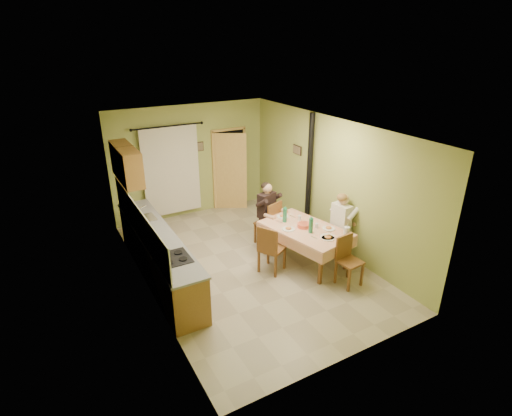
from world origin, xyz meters
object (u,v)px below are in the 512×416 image
chair_far (268,231)px  man_right (342,218)px  dining_table (305,245)px  chair_right (341,243)px  chair_left (271,258)px  stove_flue (308,191)px  man_far (268,206)px  chair_near (348,270)px

chair_far → man_right: bearing=-68.9°
dining_table → man_right: (0.78, -0.18, 0.50)m
chair_right → chair_left: chair_right is taller
stove_flue → dining_table: bearing=-127.9°
chair_right → man_far: (-1.04, 1.25, 0.59)m
chair_far → man_far: size_ratio=0.73×
chair_near → chair_far: bearing=-82.7°
chair_right → stove_flue: stove_flue is taller
dining_table → chair_left: (-0.78, 0.02, -0.09)m
chair_far → chair_near: (0.46, -2.13, -0.00)m
man_far → stove_flue: stove_flue is taller
stove_flue → chair_far: bearing=-179.0°
dining_table → chair_right: size_ratio=1.94×
chair_near → man_right: man_right is taller
chair_left → man_right: 1.68m
dining_table → chair_right: bearing=-25.0°
chair_left → stove_flue: (1.62, 1.06, 0.73)m
chair_left → man_far: bearing=123.3°
chair_far → chair_left: chair_far is taller
chair_right → man_right: 0.59m
dining_table → chair_left: 0.79m
man_right → chair_far: bearing=35.3°
dining_table → man_far: 1.21m
dining_table → man_right: size_ratio=1.41×
chair_far → man_right: (1.02, -1.24, 0.59)m
chair_near → chair_left: (-1.00, 1.10, 0.00)m
chair_right → chair_left: bearing=78.6°
dining_table → chair_right: 0.82m
man_far → man_right: size_ratio=1.00×
chair_far → chair_near: chair_far is taller
dining_table → chair_near: bearing=-90.7°
chair_right → chair_left: size_ratio=1.01×
chair_near → stove_flue: stove_flue is taller
dining_table → man_far: size_ratio=1.41×
chair_left → chair_right: bearing=53.3°
chair_far → dining_table: bearing=-95.9°
chair_right → man_right: bearing=90.0°
chair_near → chair_right: chair_right is taller
chair_near → man_far: 2.28m
chair_right → chair_left: (-1.58, 0.20, -0.00)m
chair_near → stove_flue: size_ratio=0.34×
chair_left → chair_far: bearing=122.8°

